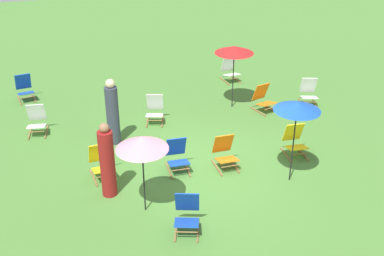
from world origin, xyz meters
name	(u,v)px	position (x,y,z in m)	size (l,w,h in m)	color
ground_plane	(205,168)	(0.00, 0.00, 0.00)	(40.00, 40.00, 0.00)	#477A33
deckchair_0	(309,92)	(4.21, 2.80, 0.37)	(0.68, 0.87, 0.83)	olive
deckchair_1	(225,153)	(0.49, -0.03, 0.37)	(0.50, 0.77, 0.83)	olive
deckchair_2	(25,88)	(-4.33, 5.48, 0.37)	(0.60, 0.83, 0.83)	olive
deckchair_3	(295,141)	(2.39, 0.05, 0.37)	(0.52, 0.78, 0.83)	olive
deckchair_4	(230,70)	(2.49, 5.28, 0.37)	(0.56, 0.81, 0.83)	olive
deckchair_5	(177,156)	(-0.66, 0.13, 0.37)	(0.49, 0.77, 0.83)	olive
deckchair_6	(263,99)	(2.65, 2.72, 0.37)	(0.67, 0.86, 0.83)	olive
deckchair_7	(37,120)	(-3.94, 3.01, 0.37)	(0.56, 0.81, 0.83)	olive
deckchair_8	(101,162)	(-2.46, 0.32, 0.37)	(0.57, 0.81, 0.83)	olive
deckchair_9	(187,214)	(-1.01, -2.10, 0.37)	(0.68, 0.87, 0.83)	olive
deckchair_10	(155,110)	(-0.66, 2.83, 0.37)	(0.66, 0.86, 0.83)	olive
umbrella_0	(297,106)	(1.76, -1.02, 1.90)	(1.04, 1.04, 2.01)	black
umbrella_1	(142,143)	(-1.71, -1.26, 1.64)	(1.08, 1.08, 1.78)	black
umbrella_2	(234,50)	(1.83, 3.19, 1.83)	(1.16, 1.16, 1.95)	black
person_0	(113,113)	(-1.96, 1.88, 0.86)	(0.46, 0.46, 1.81)	#333847
person_1	(107,162)	(-2.37, -0.48, 0.83)	(0.41, 0.41, 1.78)	maroon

